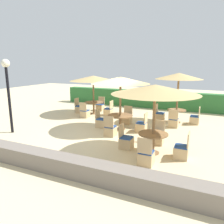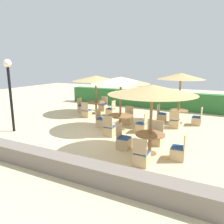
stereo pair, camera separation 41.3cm
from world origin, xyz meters
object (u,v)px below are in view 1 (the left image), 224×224
patio_chair_center_east (142,126)px  round_table_back_right (176,113)px  patio_chair_center_north (127,119)px  patio_chair_back_left_west (79,108)px  patio_chair_center_west (101,122)px  patio_chair_front_right_east (182,151)px  parasol_front_right (155,90)px  patio_chair_front_right_north (158,137)px  patio_chair_back_right_west (160,116)px  patio_chair_center_south (110,130)px  patio_chair_front_right_west (126,142)px  patio_chair_back_left_south (85,113)px  patio_chair_back_right_south (173,122)px  parasol_back_right (179,76)px  round_table_back_left (94,104)px  patio_chair_back_left_east (109,111)px  round_table_center (120,118)px  patio_chair_back_left_north (100,107)px  lamp_post (7,81)px  round_table_front_right (153,138)px  patio_chair_front_right_south (146,157)px  parasol_back_left (93,78)px  patio_chair_back_right_east (195,119)px  parasol_center (120,80)px

patio_chair_center_east → round_table_back_right: size_ratio=0.94×
patio_chair_center_north → patio_chair_back_left_west: same height
patio_chair_center_west → patio_chair_front_right_east: 4.70m
patio_chair_center_east → parasol_front_right: (1.09, -2.25, 2.01)m
parasol_front_right → patio_chair_front_right_north: parasol_front_right is taller
patio_chair_back_right_west → patio_chair_back_left_west: size_ratio=1.00×
patio_chair_center_north → patio_chair_center_south: same height
patio_chair_center_east → patio_chair_front_right_west: same height
patio_chair_back_left_south → patio_chair_center_south: bearing=-41.1°
patio_chair_center_east → patio_chair_back_right_south: same height
patio_chair_center_west → round_table_back_right: size_ratio=0.94×
patio_chair_back_left_south → patio_chair_front_right_west: 5.27m
patio_chair_back_right_west → parasol_back_right: bearing=87.8°
round_table_back_left → patio_chair_back_left_east: patio_chair_back_left_east is taller
round_table_center → patio_chair_back_left_east: bearing=126.1°
patio_chair_back_right_south → patio_chair_back_left_west: size_ratio=1.00×
patio_chair_back_left_north → patio_chair_back_left_south: same height
patio_chair_center_south → patio_chair_center_east: size_ratio=1.00×
lamp_post → round_table_front_right: bearing=2.9°
patio_chair_center_south → patio_chair_front_right_south: 3.04m
patio_chair_center_north → patio_chair_front_right_west: size_ratio=1.00×
patio_chair_back_left_south → patio_chair_front_right_west: size_ratio=1.00×
round_table_front_right → patio_chair_front_right_south: 1.04m
patio_chair_back_right_west → patio_chair_center_west: bearing=-43.3°
patio_chair_center_south → patio_chair_center_west: (-1.00, 1.05, 0.00)m
patio_chair_back_left_west → patio_chair_front_right_west: (4.99, -4.55, 0.00)m
patio_chair_center_south → patio_chair_front_right_east: size_ratio=1.00×
round_table_back_left → patio_chair_back_left_east: 1.11m
patio_chair_back_left_west → parasol_back_left: bearing=92.9°
patio_chair_back_right_west → patio_chair_back_left_east: 3.13m
patio_chair_center_north → patio_chair_back_left_east: size_ratio=1.00×
patio_chair_front_right_east → patio_chair_front_right_west: (-2.02, 0.07, 0.00)m
round_table_center → patio_chair_back_right_east: bearing=37.8°
parasol_front_right → round_table_front_right: size_ratio=2.87×
parasol_center → patio_chair_back_left_east: 3.65m
patio_chair_back_right_east → patio_chair_back_left_south: same height
patio_chair_back_right_west → patio_chair_front_right_south: size_ratio=1.00×
patio_chair_front_right_north → patio_chair_back_left_east: bearing=-43.1°
round_table_back_left → patio_chair_center_west: bearing=-54.1°
patio_chair_back_left_east → patio_chair_back_right_west: bearing=-88.6°
patio_chair_back_left_south → patio_chair_front_right_south: same height
lamp_post → patio_chair_center_south: (4.35, 1.42, -2.09)m
patio_chair_back_right_east → patio_chair_back_left_north: bearing=81.2°
parasol_center → patio_chair_back_left_west: parasol_center is taller
round_table_center → patio_chair_back_left_west: patio_chair_back_left_west is taller
round_table_back_right → patio_chair_center_north: bearing=-149.4°
patio_chair_center_east → patio_chair_back_right_south: 1.86m
patio_chair_center_north → patio_chair_center_west: bearing=49.4°
lamp_post → patio_chair_back_left_east: (2.61, 4.93, -2.09)m
parasol_center → round_table_back_left: bearing=139.1°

